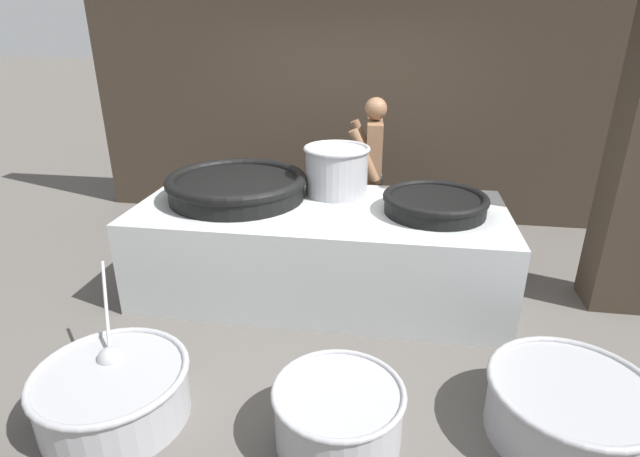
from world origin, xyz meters
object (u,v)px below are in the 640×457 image
cook (372,170)px  prep_bowl_meat (338,413)px  prep_bowl_extra (570,407)px  stock_pot (337,169)px  giant_wok_far (435,203)px  prep_bowl_vegetables (113,391)px  giant_wok_near (237,186)px

cook → prep_bowl_meat: size_ratio=2.08×
prep_bowl_extra → stock_pot: bearing=130.9°
giant_wok_far → stock_pot: bearing=156.7°
giant_wok_far → prep_bowl_extra: (0.77, -1.54, -0.72)m
prep_bowl_extra → giant_wok_far: bearing=116.6°
stock_pot → cook: 0.77m
stock_pot → cook: cook is taller
cook → prep_bowl_extra: bearing=114.0°
stock_pot → prep_bowl_vegetables: (-1.14, -2.21, -0.88)m
giant_wok_near → prep_bowl_meat: bearing=-58.3°
giant_wok_near → prep_bowl_vegetables: giant_wok_near is taller
giant_wok_near → cook: size_ratio=0.78×
giant_wok_near → giant_wok_far: (1.79, -0.12, -0.03)m
giant_wok_far → cook: cook is taller
stock_pot → prep_bowl_extra: 2.70m
giant_wok_far → prep_bowl_meat: (-0.60, -1.80, -0.72)m
giant_wok_near → stock_pot: bearing=16.7°
cook → prep_bowl_extra: (1.37, -2.61, -0.68)m
prep_bowl_vegetables → prep_bowl_extra: (2.81, 0.28, 0.01)m
cook → prep_bowl_meat: cook is taller
prep_bowl_meat → prep_bowl_extra: (1.38, 0.26, 0.00)m
giant_wok_near → cook: 1.53m
stock_pot → cook: size_ratio=0.38×
stock_pot → prep_bowl_meat: 2.37m
giant_wok_near → stock_pot: stock_pot is taller
giant_wok_far → prep_bowl_vegetables: (-2.04, -1.82, -0.73)m
stock_pot → prep_bowl_extra: (1.67, -1.93, -0.87)m
stock_pot → prep_bowl_vegetables: bearing=-117.3°
stock_pot → prep_bowl_meat: bearing=-82.3°
stock_pot → prep_bowl_meat: size_ratio=0.78×
giant_wok_near → giant_wok_far: 1.79m
giant_wok_near → cook: bearing=38.4°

